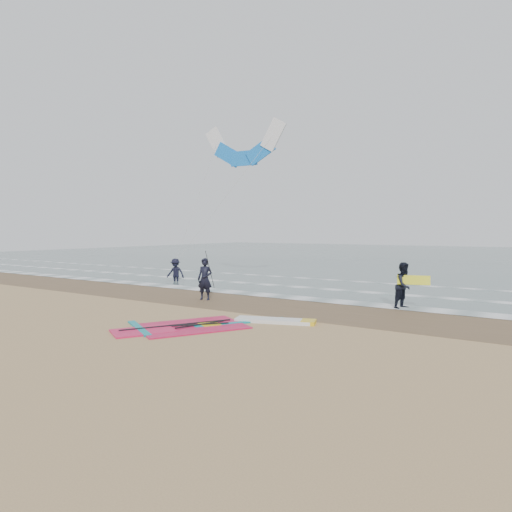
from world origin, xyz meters
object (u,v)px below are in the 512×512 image
Objects in this scene: person_walking at (404,286)px; person_standing at (205,279)px; person_wading at (175,267)px; surf_kite at (244,149)px; windsurf_rig at (215,325)px.

person_standing is at bearing 130.31° from person_walking.
person_walking reaches higher than person_wading.
person_wading is (-6.50, 4.99, -0.08)m from person_standing.
person_walking is 15.21m from person_wading.
surf_kite reaches higher than person_wading.
person_wading is at bearing 127.98° from person_standing.
person_walking is at bearing 57.37° from windsurf_rig.
person_walking is (4.54, 7.09, 0.94)m from windsurf_rig.
person_walking is (8.54, 2.71, -0.02)m from person_standing.
surf_kite is (3.55, 2.59, 7.57)m from person_wading.
windsurf_rig is 0.66× the size of surf_kite.
person_standing reaches higher than person_walking.
person_wading is 0.20× the size of surf_kite.
person_standing is at bearing 132.40° from windsurf_rig.
surf_kite reaches higher than person_standing.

